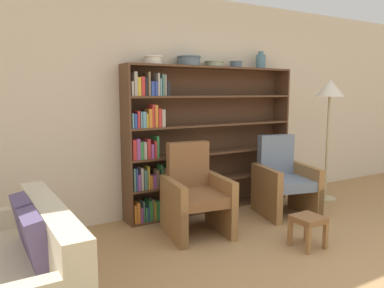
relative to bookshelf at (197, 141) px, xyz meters
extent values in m
cube|color=beige|center=(0.29, 0.17, 0.45)|extent=(12.00, 0.06, 2.75)
cube|color=brown|center=(-0.96, -0.02, 0.01)|extent=(0.02, 0.30, 1.87)
cube|color=brown|center=(1.43, -0.02, 0.01)|extent=(0.02, 0.30, 1.87)
cube|color=brown|center=(0.23, -0.02, 0.94)|extent=(2.36, 0.30, 0.02)
cube|color=brown|center=(0.23, -0.02, -0.91)|extent=(2.36, 0.30, 0.03)
cube|color=#492F1E|center=(0.23, 0.13, 0.01)|extent=(2.36, 0.01, 1.87)
cube|color=orange|center=(-0.91, -0.07, -0.79)|extent=(0.03, 0.16, 0.21)
cube|color=orange|center=(-0.87, -0.09, -0.77)|extent=(0.04, 0.12, 0.24)
cube|color=#994C99|center=(-0.83, -0.06, -0.81)|extent=(0.03, 0.18, 0.17)
cube|color=#4C756B|center=(-0.81, -0.07, -0.77)|extent=(0.02, 0.15, 0.25)
cube|color=#388C47|center=(-0.78, -0.07, -0.81)|extent=(0.03, 0.15, 0.17)
cube|color=#334CB2|center=(-0.75, -0.09, -0.81)|extent=(0.02, 0.12, 0.17)
cube|color=#388C47|center=(-0.72, -0.06, -0.77)|extent=(0.04, 0.19, 0.24)
cube|color=#7F6B4C|center=(-0.68, -0.08, -0.77)|extent=(0.02, 0.13, 0.26)
cube|color=gold|center=(-0.66, -0.06, -0.78)|extent=(0.02, 0.18, 0.22)
cube|color=#388C47|center=(-0.62, -0.08, -0.78)|extent=(0.04, 0.13, 0.23)
cube|color=#334CB2|center=(-0.58, -0.07, -0.80)|extent=(0.04, 0.16, 0.20)
cube|color=#4C756B|center=(-0.55, -0.05, -0.81)|extent=(0.02, 0.19, 0.17)
cube|color=#669EB2|center=(-0.52, -0.05, -0.80)|extent=(0.03, 0.19, 0.20)
cube|color=#334CB2|center=(-0.48, -0.06, -0.78)|extent=(0.03, 0.17, 0.24)
cube|color=brown|center=(0.23, -0.02, -0.52)|extent=(2.36, 0.30, 0.03)
cube|color=#4C756B|center=(-0.91, -0.05, -0.37)|extent=(0.03, 0.20, 0.26)
cube|color=#334CB2|center=(-0.88, -0.09, -0.37)|extent=(0.02, 0.12, 0.27)
cube|color=#994C99|center=(-0.86, -0.06, -0.41)|extent=(0.03, 0.18, 0.19)
cube|color=#B2A899|center=(-0.82, -0.08, -0.38)|extent=(0.03, 0.14, 0.26)
cube|color=#4C756B|center=(-0.77, -0.07, -0.39)|extent=(0.04, 0.16, 0.23)
cube|color=gold|center=(-0.74, -0.07, -0.37)|extent=(0.02, 0.15, 0.27)
cube|color=orange|center=(-0.71, -0.06, -0.43)|extent=(0.03, 0.18, 0.16)
cube|color=#994C99|center=(-0.66, -0.09, -0.43)|extent=(0.04, 0.13, 0.16)
cube|color=#7F6B4C|center=(-0.62, -0.09, -0.39)|extent=(0.03, 0.12, 0.22)
cube|color=black|center=(-0.59, -0.08, -0.40)|extent=(0.02, 0.13, 0.20)
cube|color=#388C47|center=(-0.56, -0.08, -0.37)|extent=(0.02, 0.14, 0.27)
cube|color=#7F6B4C|center=(-0.53, -0.08, -0.39)|extent=(0.04, 0.13, 0.23)
cube|color=#334CB2|center=(-0.49, -0.07, -0.42)|extent=(0.03, 0.16, 0.18)
cube|color=#388C47|center=(-0.45, -0.06, -0.38)|extent=(0.02, 0.17, 0.26)
cube|color=#7F6B4C|center=(-0.42, -0.07, -0.41)|extent=(0.03, 0.16, 0.20)
cube|color=brown|center=(0.23, -0.02, -0.16)|extent=(2.36, 0.30, 0.02)
cube|color=red|center=(-0.91, -0.07, -0.03)|extent=(0.04, 0.16, 0.23)
cube|color=#994C99|center=(-0.86, -0.08, -0.02)|extent=(0.04, 0.14, 0.24)
cube|color=#388C47|center=(-0.82, -0.05, -0.04)|extent=(0.03, 0.20, 0.20)
cube|color=#B2A899|center=(-0.78, -0.05, -0.04)|extent=(0.04, 0.19, 0.20)
cube|color=red|center=(-0.73, -0.08, -0.03)|extent=(0.04, 0.14, 0.23)
cube|color=#994C99|center=(-0.68, -0.09, -0.06)|extent=(0.04, 0.12, 0.17)
cube|color=red|center=(-0.64, -0.07, -0.04)|extent=(0.03, 0.15, 0.20)
cube|color=#388C47|center=(-0.61, -0.06, -0.01)|extent=(0.02, 0.18, 0.26)
cube|color=brown|center=(0.23, -0.02, 0.21)|extent=(2.36, 0.30, 0.02)
cube|color=#669EB2|center=(-0.92, -0.07, 0.31)|extent=(0.02, 0.16, 0.17)
cube|color=#334CB2|center=(-0.88, -0.09, 0.30)|extent=(0.03, 0.12, 0.17)
cube|color=red|center=(-0.85, -0.07, 0.32)|extent=(0.03, 0.15, 0.20)
cube|color=#669EB2|center=(-0.82, -0.08, 0.31)|extent=(0.02, 0.13, 0.19)
cube|color=#669EB2|center=(-0.78, -0.08, 0.31)|extent=(0.04, 0.13, 0.19)
cube|color=gold|center=(-0.74, -0.07, 0.30)|extent=(0.02, 0.16, 0.16)
cube|color=orange|center=(-0.70, -0.08, 0.33)|extent=(0.04, 0.14, 0.22)
cube|color=red|center=(-0.67, -0.08, 0.35)|extent=(0.03, 0.15, 0.27)
cube|color=orange|center=(-0.63, -0.08, 0.35)|extent=(0.04, 0.14, 0.26)
cube|color=red|center=(-0.58, -0.08, 0.33)|extent=(0.04, 0.14, 0.22)
cube|color=#B2A899|center=(-0.54, -0.06, 0.32)|extent=(0.04, 0.17, 0.21)
cube|color=brown|center=(0.23, -0.02, 0.57)|extent=(2.36, 0.30, 0.02)
cube|color=#B2A899|center=(-0.91, -0.06, 0.67)|extent=(0.03, 0.18, 0.16)
cube|color=#B2A899|center=(-0.88, -0.07, 0.72)|extent=(0.04, 0.16, 0.27)
cube|color=gold|center=(-0.83, -0.06, 0.69)|extent=(0.04, 0.18, 0.21)
cube|color=red|center=(-0.79, -0.08, 0.69)|extent=(0.04, 0.13, 0.22)
cube|color=black|center=(-0.75, -0.05, 0.69)|extent=(0.04, 0.19, 0.21)
cube|color=#7F6B4C|center=(-0.71, -0.05, 0.72)|extent=(0.03, 0.20, 0.27)
cube|color=#334CB2|center=(-0.67, -0.08, 0.67)|extent=(0.04, 0.14, 0.17)
cube|color=#334CB2|center=(-0.63, -0.06, 0.67)|extent=(0.03, 0.17, 0.17)
cube|color=#B2A899|center=(-0.59, -0.08, 0.71)|extent=(0.02, 0.14, 0.26)
cube|color=#669EB2|center=(-0.57, -0.06, 0.68)|extent=(0.02, 0.17, 0.20)
cube|color=#4C756B|center=(-0.53, -0.07, 0.71)|extent=(0.03, 0.16, 0.25)
cube|color=#B2A899|center=(-0.51, -0.05, 0.71)|extent=(0.02, 0.20, 0.24)
cube|color=black|center=(-0.47, -0.07, 0.67)|extent=(0.04, 0.15, 0.17)
cylinder|color=silver|center=(-0.60, -0.02, 1.00)|extent=(0.19, 0.19, 0.09)
torus|color=silver|center=(-0.60, -0.02, 1.04)|extent=(0.22, 0.22, 0.02)
cylinder|color=slate|center=(-0.12, -0.02, 1.00)|extent=(0.28, 0.28, 0.11)
torus|color=slate|center=(-0.12, -0.02, 1.06)|extent=(0.30, 0.30, 0.02)
cylinder|color=gray|center=(0.25, -0.02, 0.98)|extent=(0.23, 0.23, 0.07)
torus|color=gray|center=(0.25, -0.02, 1.01)|extent=(0.25, 0.25, 0.02)
cylinder|color=slate|center=(0.60, -0.02, 0.99)|extent=(0.16, 0.16, 0.08)
torus|color=slate|center=(0.60, -0.02, 1.02)|extent=(0.18, 0.18, 0.02)
cylinder|color=slate|center=(1.02, -0.02, 1.04)|extent=(0.13, 0.13, 0.19)
cylinder|color=slate|center=(1.02, -0.02, 1.16)|extent=(0.07, 0.07, 0.05)
cube|color=beige|center=(-2.06, -1.44, -0.31)|extent=(0.21, 1.52, 0.34)
cube|color=#5B4C75|center=(-2.18, -1.65, -0.30)|extent=(0.18, 0.36, 0.37)
cube|color=#5B4C75|center=(-2.19, -1.23, -0.30)|extent=(0.18, 0.36, 0.37)
cube|color=olive|center=(-0.19, -1.06, -0.73)|extent=(0.08, 0.08, 0.39)
cube|color=olive|center=(-0.75, -0.97, -0.73)|extent=(0.08, 0.08, 0.39)
cube|color=olive|center=(-0.10, -0.45, -0.73)|extent=(0.08, 0.08, 0.39)
cube|color=olive|center=(-0.66, -0.37, -0.73)|extent=(0.08, 0.08, 0.39)
cube|color=brown|center=(-0.42, -0.71, -0.51)|extent=(0.57, 0.70, 0.12)
cube|color=brown|center=(-0.38, -0.44, -0.20)|extent=(0.49, 0.19, 0.54)
cube|color=olive|center=(-0.15, -0.76, -0.61)|extent=(0.18, 0.68, 0.63)
cube|color=olive|center=(-0.70, -0.67, -0.61)|extent=(0.18, 0.68, 0.63)
cube|color=olive|center=(1.10, -1.08, -0.73)|extent=(0.08, 0.08, 0.39)
cube|color=olive|center=(0.54, -0.94, -0.73)|extent=(0.08, 0.08, 0.39)
cube|color=olive|center=(1.24, -0.48, -0.73)|extent=(0.08, 0.08, 0.39)
cube|color=olive|center=(0.69, -0.35, -0.73)|extent=(0.08, 0.08, 0.39)
cube|color=slate|center=(0.89, -0.71, -0.51)|extent=(0.62, 0.73, 0.12)
cube|color=slate|center=(0.96, -0.44, -0.20)|extent=(0.49, 0.23, 0.54)
cube|color=olive|center=(1.16, -0.78, -0.61)|extent=(0.24, 0.68, 0.63)
cube|color=olive|center=(0.62, -0.65, -0.61)|extent=(0.24, 0.68, 0.63)
cylinder|color=tan|center=(1.90, -0.49, -0.91)|extent=(0.32, 0.32, 0.02)
cylinder|color=tan|center=(1.90, -0.49, -0.17)|extent=(0.04, 0.04, 1.47)
cone|color=silver|center=(1.90, -0.49, 0.69)|extent=(0.40, 0.40, 0.24)
cube|color=olive|center=(0.23, -1.45, -0.79)|extent=(0.04, 0.04, 0.26)
cube|color=olive|center=(0.47, -1.45, -0.79)|extent=(0.04, 0.04, 0.26)
cube|color=olive|center=(0.23, -1.69, -0.79)|extent=(0.04, 0.04, 0.26)
cube|color=olive|center=(0.47, -1.69, -0.79)|extent=(0.04, 0.04, 0.26)
cube|color=brown|center=(0.35, -1.57, -0.63)|extent=(0.28, 0.28, 0.06)
camera|label=1|loc=(-2.48, -4.07, 0.63)|focal=35.00mm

